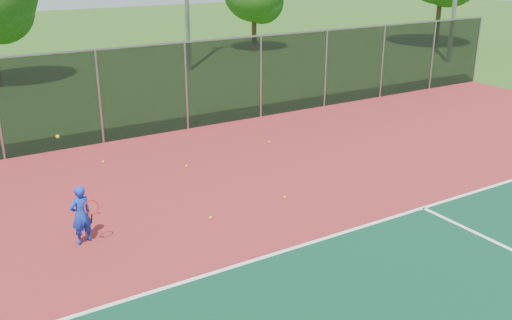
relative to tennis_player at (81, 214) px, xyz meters
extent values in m
plane|color=#275016|center=(5.44, -5.55, -0.67)|extent=(120.00, 120.00, 0.00)
cube|color=maroon|center=(5.44, -3.55, -0.66)|extent=(30.00, 20.00, 0.02)
cube|color=white|center=(7.44, -2.55, -0.64)|extent=(22.00, 0.10, 0.00)
cube|color=black|center=(5.44, 6.45, 0.85)|extent=(30.00, 0.04, 3.00)
cube|color=gray|center=(5.44, 6.45, 2.35)|extent=(30.00, 0.06, 0.06)
imported|color=#1433BE|center=(0.00, 0.00, -0.01)|extent=(0.54, 0.43, 1.29)
cylinder|color=black|center=(0.15, -0.25, -0.03)|extent=(0.03, 0.15, 0.27)
torus|color=#A51414|center=(0.15, -0.35, 0.27)|extent=(0.30, 0.13, 0.29)
sphere|color=yellow|center=(-0.25, 0.10, 1.72)|extent=(0.07, 0.07, 0.07)
sphere|color=yellow|center=(4.93, -0.31, -0.62)|extent=(0.07, 0.07, 0.07)
sphere|color=yellow|center=(1.85, 4.59, -0.62)|extent=(0.07, 0.07, 0.07)
sphere|color=yellow|center=(7.00, 3.62, -0.62)|extent=(0.07, 0.07, 0.07)
sphere|color=yellow|center=(3.77, 2.98, -0.62)|extent=(0.07, 0.07, 0.07)
sphere|color=yellow|center=(2.80, -0.40, -0.62)|extent=(0.07, 0.07, 0.07)
cylinder|color=#332212|center=(16.22, 19.71, 0.40)|extent=(0.30, 0.30, 2.15)
sphere|color=#1A4412|center=(16.62, 19.41, 2.32)|extent=(2.63, 2.63, 2.63)
cylinder|color=#332212|center=(26.93, 14.65, 0.97)|extent=(0.30, 0.30, 3.28)
camera|label=1|loc=(-2.51, -11.09, 5.12)|focal=40.00mm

